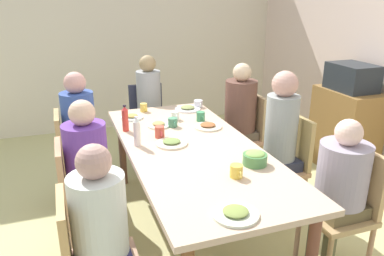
% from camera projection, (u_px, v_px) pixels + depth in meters
% --- Properties ---
extents(ground_plane, '(6.85, 6.85, 0.00)m').
position_uv_depth(ground_plane, '(192.00, 231.00, 3.16)').
color(ground_plane, '#C3BE7E').
extents(wall_left, '(0.12, 4.73, 2.60)m').
position_uv_depth(wall_left, '(123.00, 36.00, 5.31)').
color(wall_left, beige).
rests_on(wall_left, ground_plane).
extents(dining_table, '(2.26, 0.97, 0.76)m').
position_uv_depth(dining_table, '(192.00, 155.00, 2.93)').
color(dining_table, '#CEAF91').
rests_on(dining_table, ground_plane).
extents(chair_0, '(0.40, 0.40, 0.90)m').
position_uv_depth(chair_0, '(79.00, 194.00, 2.72)').
color(chair_0, tan).
rests_on(chair_0, ground_plane).
extents(person_0, '(0.30, 0.30, 1.21)m').
position_uv_depth(person_0, '(89.00, 166.00, 2.68)').
color(person_0, '#3C444A').
rests_on(person_0, ground_plane).
extents(chair_1, '(0.40, 0.40, 0.90)m').
position_uv_depth(chair_1, '(347.00, 204.00, 2.59)').
color(chair_1, tan).
rests_on(chair_1, ground_plane).
extents(person_1, '(0.33, 0.33, 1.13)m').
position_uv_depth(person_1, '(340.00, 183.00, 2.50)').
color(person_1, brown).
rests_on(person_1, ground_plane).
extents(chair_2, '(0.40, 0.40, 0.90)m').
position_uv_depth(chair_2, '(73.00, 154.00, 3.39)').
color(chair_2, tan).
rests_on(chair_2, ground_plane).
extents(person_2, '(0.30, 0.30, 1.25)m').
position_uv_depth(person_2, '(81.00, 129.00, 3.34)').
color(person_2, '#494241').
rests_on(person_2, ground_plane).
extents(person_3, '(0.30, 0.30, 1.18)m').
position_uv_depth(person_3, '(102.00, 227.00, 2.01)').
color(person_3, '#26384E').
rests_on(person_3, ground_plane).
extents(chair_4, '(0.40, 0.40, 0.90)m').
position_uv_depth(chair_4, '(148.00, 119.00, 4.33)').
color(chair_4, '#2D364A').
rests_on(chair_4, ground_plane).
extents(person_4, '(0.30, 0.30, 1.25)m').
position_uv_depth(person_4, '(149.00, 103.00, 4.18)').
color(person_4, '#393742').
rests_on(person_4, ground_plane).
extents(chair_5, '(0.40, 0.40, 0.90)m').
position_uv_depth(chair_5, '(246.00, 132.00, 3.93)').
color(chair_5, tan).
rests_on(chair_5, ground_plane).
extents(person_5, '(0.32, 0.32, 1.24)m').
position_uv_depth(person_5, '(239.00, 112.00, 3.83)').
color(person_5, '#575546').
rests_on(person_5, ground_plane).
extents(chair_6, '(0.40, 0.40, 0.90)m').
position_uv_depth(chair_6, '(286.00, 161.00, 3.26)').
color(chair_6, tan).
rests_on(chair_6, ground_plane).
extents(person_6, '(0.30, 0.30, 1.30)m').
position_uv_depth(person_6, '(280.00, 134.00, 3.15)').
color(person_6, navy).
rests_on(person_6, ground_plane).
extents(plate_0, '(0.24, 0.24, 0.04)m').
position_uv_depth(plate_0, '(208.00, 126.00, 3.31)').
color(plate_0, '#EBE7CC').
rests_on(plate_0, dining_table).
extents(plate_1, '(0.25, 0.25, 0.04)m').
position_uv_depth(plate_1, '(171.00, 143.00, 2.94)').
color(plate_1, '#EEE4C4').
rests_on(plate_1, dining_table).
extents(plate_2, '(0.20, 0.20, 0.04)m').
position_uv_depth(plate_2, '(159.00, 125.00, 3.34)').
color(plate_2, white).
rests_on(plate_2, dining_table).
extents(plate_3, '(0.21, 0.21, 0.04)m').
position_uv_depth(plate_3, '(132.00, 117.00, 3.55)').
color(plate_3, silver).
rests_on(plate_3, dining_table).
extents(plate_4, '(0.25, 0.25, 0.04)m').
position_uv_depth(plate_4, '(236.00, 213.00, 2.00)').
color(plate_4, silver).
rests_on(plate_4, dining_table).
extents(plate_5, '(0.26, 0.26, 0.04)m').
position_uv_depth(plate_5, '(188.00, 108.00, 3.81)').
color(plate_5, white).
rests_on(plate_5, dining_table).
extents(bowl_0, '(0.17, 0.17, 0.10)m').
position_uv_depth(bowl_0, '(255.00, 158.00, 2.58)').
color(bowl_0, '#4A8549').
rests_on(bowl_0, dining_table).
extents(cup_0, '(0.11, 0.08, 0.09)m').
position_uv_depth(cup_0, '(201.00, 117.00, 3.46)').
color(cup_0, '#3F8A5C').
rests_on(cup_0, dining_table).
extents(cup_1, '(0.11, 0.07, 0.08)m').
position_uv_depth(cup_1, '(175.00, 116.00, 3.50)').
color(cup_1, white).
rests_on(cup_1, dining_table).
extents(cup_2, '(0.11, 0.08, 0.09)m').
position_uv_depth(cup_2, '(160.00, 132.00, 3.07)').
color(cup_2, '#C6503C').
rests_on(cup_2, dining_table).
extents(cup_3, '(0.11, 0.07, 0.08)m').
position_uv_depth(cup_3, '(144.00, 108.00, 3.74)').
color(cup_3, '#EDC551').
rests_on(cup_3, dining_table).
extents(cup_4, '(0.12, 0.08, 0.08)m').
position_uv_depth(cup_4, '(236.00, 171.00, 2.41)').
color(cup_4, yellow).
rests_on(cup_4, dining_table).
extents(cup_5, '(0.13, 0.09, 0.07)m').
position_uv_depth(cup_5, '(198.00, 104.00, 3.89)').
color(cup_5, white).
rests_on(cup_5, dining_table).
extents(cup_6, '(0.12, 0.08, 0.08)m').
position_uv_depth(cup_6, '(173.00, 122.00, 3.32)').
color(cup_6, '#4A8A66').
rests_on(cup_6, dining_table).
extents(bottle_0, '(0.05, 0.05, 0.23)m').
position_uv_depth(bottle_0, '(137.00, 132.00, 2.88)').
color(bottle_0, silver).
rests_on(bottle_0, dining_table).
extents(bottle_1, '(0.05, 0.05, 0.23)m').
position_uv_depth(bottle_1, '(125.00, 119.00, 3.19)').
color(bottle_1, red).
rests_on(bottle_1, dining_table).
extents(side_cabinet, '(0.70, 0.44, 0.90)m').
position_uv_depth(side_cabinet, '(344.00, 130.00, 4.18)').
color(side_cabinet, olive).
rests_on(side_cabinet, ground_plane).
extents(microwave, '(0.48, 0.36, 0.28)m').
position_uv_depth(microwave, '(352.00, 77.00, 3.98)').
color(microwave, '#232930').
rests_on(microwave, side_cabinet).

